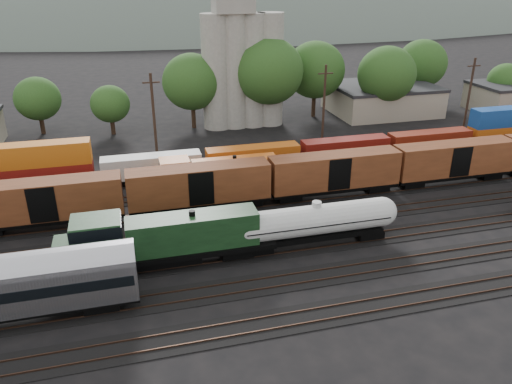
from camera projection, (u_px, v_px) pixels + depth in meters
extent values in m
plane|color=black|center=(292.00, 223.00, 51.61)|extent=(600.00, 600.00, 0.00)
cube|color=black|center=(355.00, 309.00, 38.33)|extent=(180.00, 3.20, 0.08)
cube|color=#382319|center=(359.00, 314.00, 37.67)|extent=(180.00, 0.08, 0.16)
cube|color=#382319|center=(351.00, 303.00, 38.93)|extent=(180.00, 0.08, 0.16)
cube|color=black|center=(330.00, 274.00, 42.75)|extent=(180.00, 3.20, 0.08)
cube|color=#382319|center=(333.00, 278.00, 42.08)|extent=(180.00, 0.08, 0.16)
cube|color=#382319|center=(327.00, 269.00, 43.35)|extent=(180.00, 0.08, 0.16)
cube|color=black|center=(309.00, 246.00, 47.17)|extent=(180.00, 3.20, 0.08)
cube|color=#382319|center=(312.00, 249.00, 46.50)|extent=(180.00, 0.08, 0.16)
cube|color=#382319|center=(307.00, 241.00, 47.77)|extent=(180.00, 0.08, 0.16)
cube|color=black|center=(292.00, 222.00, 51.59)|extent=(180.00, 3.20, 0.08)
cube|color=#382319|center=(295.00, 225.00, 50.92)|extent=(180.00, 0.08, 0.16)
cube|color=#382319|center=(290.00, 219.00, 52.19)|extent=(180.00, 0.08, 0.16)
cube|color=black|center=(278.00, 203.00, 56.01)|extent=(180.00, 3.20, 0.08)
cube|color=#382319|center=(280.00, 205.00, 55.34)|extent=(180.00, 0.08, 0.16)
cube|color=#382319|center=(276.00, 199.00, 56.61)|extent=(180.00, 0.08, 0.16)
cube|color=black|center=(266.00, 186.00, 60.43)|extent=(180.00, 3.20, 0.08)
cube|color=#382319|center=(268.00, 187.00, 59.76)|extent=(180.00, 0.08, 0.16)
cube|color=#382319|center=(264.00, 183.00, 61.03)|extent=(180.00, 0.08, 0.16)
cube|color=black|center=(255.00, 171.00, 64.85)|extent=(180.00, 3.20, 0.08)
cube|color=#382319|center=(257.00, 172.00, 64.18)|extent=(180.00, 0.08, 0.16)
cube|color=#382319|center=(254.00, 169.00, 65.45)|extent=(180.00, 0.08, 0.16)
cube|color=black|center=(168.00, 251.00, 43.52)|extent=(18.90, 3.22, 0.44)
cube|color=black|center=(169.00, 256.00, 43.73)|extent=(5.56, 2.45, 0.89)
cube|color=#163418|center=(193.00, 231.00, 43.36)|extent=(11.34, 2.67, 3.00)
cube|color=#163418|center=(98.00, 239.00, 41.36)|extent=(4.00, 3.22, 3.67)
cube|color=black|center=(96.00, 227.00, 40.89)|extent=(4.11, 3.33, 1.00)
cube|color=#163418|center=(66.00, 252.00, 41.08)|extent=(1.78, 2.67, 2.00)
cylinder|color=black|center=(192.00, 214.00, 42.68)|extent=(0.56, 0.56, 0.56)
cube|color=black|center=(97.00, 268.00, 42.40)|extent=(2.89, 2.22, 0.78)
cube|color=black|center=(236.00, 250.00, 45.23)|extent=(2.89, 2.22, 0.78)
cylinder|color=silver|center=(316.00, 220.00, 46.20)|extent=(13.54, 2.79, 2.79)
sphere|color=silver|center=(245.00, 228.00, 44.61)|extent=(2.79, 2.79, 2.79)
sphere|color=silver|center=(382.00, 211.00, 47.79)|extent=(2.79, 2.79, 2.79)
cylinder|color=silver|center=(317.00, 204.00, 45.56)|extent=(0.87, 0.87, 0.48)
cube|color=black|center=(316.00, 220.00, 46.20)|extent=(13.85, 2.92, 0.08)
cube|color=black|center=(315.00, 234.00, 46.82)|extent=(13.08, 2.12, 0.48)
cube|color=black|center=(258.00, 247.00, 45.76)|extent=(2.50, 1.92, 0.67)
cube|color=black|center=(368.00, 232.00, 48.35)|extent=(2.50, 1.92, 0.67)
cube|color=black|center=(102.00, 302.00, 38.10)|extent=(2.58, 1.98, 0.69)
cube|color=black|center=(218.00, 181.00, 58.59)|extent=(16.61, 2.68, 0.37)
cube|color=black|center=(219.00, 185.00, 58.76)|extent=(4.61, 2.03, 0.74)
cube|color=#D15812|center=(235.00, 169.00, 58.48)|extent=(9.97, 2.22, 2.49)
cube|color=#D15812|center=(175.00, 172.00, 56.73)|extent=(3.32, 2.68, 3.05)
cube|color=black|center=(174.00, 164.00, 56.34)|extent=(3.42, 2.77, 0.83)
cube|color=#D15812|center=(155.00, 180.00, 56.47)|extent=(1.48, 2.22, 1.66)
cylinder|color=black|center=(235.00, 157.00, 57.92)|extent=(0.46, 0.46, 0.46)
cube|color=black|center=(173.00, 191.00, 57.59)|extent=(2.40, 1.85, 0.65)
cube|color=black|center=(262.00, 182.00, 60.08)|extent=(2.40, 1.85, 0.65)
cube|color=black|center=(48.00, 218.00, 49.87)|extent=(15.00, 2.60, 0.40)
cube|color=#602E17|center=(44.00, 199.00, 49.02)|extent=(15.00, 2.90, 3.80)
cube|color=black|center=(200.00, 202.00, 53.48)|extent=(15.00, 2.60, 0.40)
cube|color=#602E17|center=(199.00, 184.00, 52.63)|extent=(15.00, 2.90, 3.80)
cube|color=black|center=(333.00, 187.00, 57.09)|extent=(15.00, 2.60, 0.40)
cube|color=#602E17|center=(335.00, 170.00, 56.24)|extent=(15.00, 2.90, 3.80)
cube|color=black|center=(451.00, 174.00, 60.70)|extent=(15.00, 2.60, 0.40)
cube|color=#602E17|center=(454.00, 158.00, 59.85)|extent=(15.00, 2.90, 3.80)
cube|color=black|center=(255.00, 168.00, 64.66)|extent=(160.00, 2.60, 0.60)
cube|color=maroon|center=(40.00, 175.00, 57.94)|extent=(12.00, 2.40, 2.60)
cube|color=#C36114|center=(36.00, 154.00, 56.89)|extent=(12.00, 2.40, 2.60)
cube|color=silver|center=(152.00, 165.00, 60.94)|extent=(12.00, 2.40, 2.60)
cube|color=#C25713|center=(253.00, 156.00, 63.94)|extent=(12.00, 2.40, 2.60)
cube|color=maroon|center=(345.00, 148.00, 66.94)|extent=(12.00, 2.40, 2.60)
cube|color=maroon|center=(429.00, 141.00, 69.95)|extent=(12.00, 2.40, 2.60)
cube|color=#C15813|center=(507.00, 134.00, 72.95)|extent=(12.00, 2.40, 2.60)
cube|color=navy|center=(510.00, 116.00, 71.90)|extent=(12.00, 2.40, 2.60)
cylinder|color=#9C9A8F|center=(216.00, 73.00, 79.55)|extent=(4.40, 4.40, 18.00)
cylinder|color=#9C9A8F|center=(234.00, 72.00, 80.25)|extent=(4.40, 4.40, 18.00)
cylinder|color=#9C9A8F|center=(252.00, 71.00, 80.96)|extent=(4.40, 4.40, 18.00)
cylinder|color=#9C9A8F|center=(270.00, 70.00, 81.66)|extent=(4.40, 4.40, 18.00)
cube|color=#9E937F|center=(382.00, 100.00, 91.30)|extent=(18.00, 14.00, 4.60)
cube|color=#232326|center=(383.00, 86.00, 90.27)|extent=(18.36, 14.28, 0.50)
cylinder|color=black|center=(42.00, 126.00, 79.49)|extent=(0.70, 0.70, 2.60)
ellipsoid|color=#2E5720|center=(38.00, 99.00, 77.72)|extent=(7.06, 7.06, 6.69)
cylinder|color=black|center=(113.00, 127.00, 79.39)|extent=(0.70, 0.70, 2.24)
ellipsoid|color=#2E5720|center=(110.00, 104.00, 77.87)|extent=(6.08, 6.08, 5.76)
cylinder|color=black|center=(194.00, 117.00, 82.43)|extent=(0.70, 0.70, 3.49)
ellipsoid|color=#2E5720|center=(192.00, 82.00, 80.06)|extent=(9.48, 9.48, 8.98)
cylinder|color=black|center=(268.00, 113.00, 83.60)|extent=(0.70, 0.70, 4.15)
ellipsoid|color=#2E5720|center=(269.00, 71.00, 80.78)|extent=(11.25, 11.25, 10.66)
cylinder|color=black|center=(314.00, 106.00, 88.85)|extent=(0.70, 0.70, 3.78)
ellipsoid|color=#2E5720|center=(315.00, 70.00, 86.29)|extent=(10.26, 10.26, 9.72)
cylinder|color=black|center=(383.00, 109.00, 86.89)|extent=(0.70, 0.70, 3.63)
ellipsoid|color=#2E5720|center=(387.00, 74.00, 84.42)|extent=(9.84, 9.84, 9.32)
cylinder|color=black|center=(418.00, 94.00, 98.05)|extent=(0.70, 0.70, 3.51)
ellipsoid|color=#2E5720|center=(422.00, 64.00, 95.66)|extent=(9.53, 9.53, 9.03)
cylinder|color=black|center=(501.00, 102.00, 94.50)|extent=(0.70, 0.70, 2.41)
ellipsoid|color=#2E5720|center=(505.00, 80.00, 92.86)|extent=(6.54, 6.54, 6.20)
cylinder|color=black|center=(154.00, 119.00, 65.81)|extent=(0.36, 0.36, 12.00)
cube|color=black|center=(151.00, 82.00, 63.87)|extent=(2.20, 0.18, 0.18)
cylinder|color=black|center=(324.00, 107.00, 71.44)|extent=(0.36, 0.36, 12.00)
cube|color=black|center=(326.00, 73.00, 69.50)|extent=(2.20, 0.18, 0.18)
cylinder|color=black|center=(469.00, 97.00, 77.07)|extent=(0.36, 0.36, 12.00)
cube|color=black|center=(474.00, 66.00, 75.12)|extent=(2.20, 0.18, 0.18)
ellipsoid|color=#59665B|center=(216.00, 56.00, 300.01)|extent=(520.00, 286.00, 130.00)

